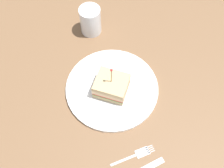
{
  "coord_description": "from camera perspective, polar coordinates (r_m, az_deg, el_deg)",
  "views": [
    {
      "loc": [
        -36.45,
        -5.98,
        69.58
      ],
      "look_at": [
        0.0,
        0.0,
        3.08
      ],
      "focal_mm": 43.3,
      "sensor_mm": 36.0,
      "label": 1
    }
  ],
  "objects": [
    {
      "name": "ground_plane",
      "position": [
        0.8,
        0.0,
        -1.42
      ],
      "size": [
        116.17,
        116.17,
        2.0
      ],
      "primitive_type": "cube",
      "color": "brown"
    },
    {
      "name": "plate",
      "position": [
        0.78,
        0.0,
        -0.9
      ],
      "size": [
        26.74,
        26.74,
        1.08
      ],
      "primitive_type": "cylinder",
      "color": "white",
      "rests_on": "ground_plane"
    },
    {
      "name": "sandwich_half_center",
      "position": [
        0.75,
        -0.43,
        -0.33
      ],
      "size": [
        8.88,
        9.86,
        11.23
      ],
      "color": "tan",
      "rests_on": "plate"
    },
    {
      "name": "drink_glass",
      "position": [
        0.88,
        -4.55,
        13.04
      ],
      "size": [
        6.68,
        6.68,
        9.33
      ],
      "color": "#B74C33",
      "rests_on": "ground_plane"
    },
    {
      "name": "fork",
      "position": [
        0.72,
        5.39,
        -14.57
      ],
      "size": [
        7.24,
        10.93,
        0.35
      ],
      "color": "silver",
      "rests_on": "ground_plane"
    }
  ]
}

